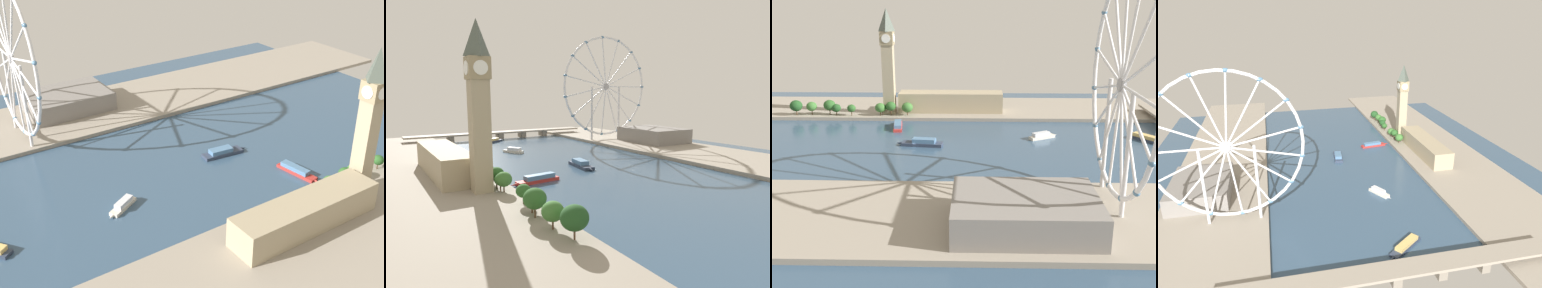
# 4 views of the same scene
# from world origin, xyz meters

# --- Properties ---
(ground_plane) EXTENTS (412.50, 412.50, 0.00)m
(ground_plane) POSITION_xyz_m (0.00, 0.00, 0.00)
(ground_plane) COLOR #334C66
(riverbank_left) EXTENTS (90.00, 520.00, 3.00)m
(riverbank_left) POSITION_xyz_m (-121.25, 0.00, 1.50)
(riverbank_left) COLOR gray
(riverbank_left) RESTS_ON ground_plane
(riverbank_right) EXTENTS (90.00, 520.00, 3.00)m
(riverbank_right) POSITION_xyz_m (121.25, 0.00, 1.50)
(riverbank_right) COLOR gray
(riverbank_right) RESTS_ON ground_plane
(clock_tower) EXTENTS (12.62, 12.62, 94.44)m
(clock_tower) POSITION_xyz_m (-94.55, -33.72, 52.07)
(clock_tower) COLOR tan
(clock_tower) RESTS_ON riverbank_left
(parliament_block) EXTENTS (22.00, 96.10, 18.21)m
(parliament_block) POSITION_xyz_m (-103.49, 22.33, 12.11)
(parliament_block) COLOR tan
(parliament_block) RESTS_ON riverbank_left
(tree_row_embankment) EXTENTS (13.59, 111.70, 13.75)m
(tree_row_embankment) POSITION_xyz_m (-85.41, -70.53, 10.85)
(tree_row_embankment) COLOR #513823
(tree_row_embankment) RESTS_ON riverbank_left
(ferris_wheel) EXTENTS (117.33, 3.20, 120.88)m
(ferris_wheel) POSITION_xyz_m (102.01, 118.85, 65.18)
(ferris_wheel) COLOR silver
(ferris_wheel) RESTS_ON riverbank_right
(riverside_hall) EXTENTS (50.87, 69.11, 15.61)m
(riverside_hall) POSITION_xyz_m (133.98, 69.62, 10.81)
(riverside_hall) COLOR gray
(riverside_hall) RESTS_ON riverbank_right
(river_bridge) EXTENTS (224.50, 16.85, 9.09)m
(river_bridge) POSITION_xyz_m (0.00, 208.48, 6.73)
(river_bridge) COLOR gray
(river_bridge) RESTS_ON ground_plane
(tour_boat_0) EXTENTS (35.67, 10.79, 5.12)m
(tour_boat_0) POSITION_xyz_m (-53.77, -20.35, 2.20)
(tour_boat_0) COLOR #B22D28
(tour_boat_0) RESTS_ON ground_plane
(tour_boat_1) EXTENTS (16.15, 24.14, 5.21)m
(tour_boat_1) POSITION_xyz_m (-24.70, 98.20, 2.18)
(tour_boat_1) COLOR beige
(tour_boat_1) RESTS_ON ground_plane
(tour_boat_2) EXTENTS (12.18, 36.19, 5.57)m
(tour_boat_2) POSITION_xyz_m (-3.77, 5.77, 2.24)
(tour_boat_2) COLOR #2D384C
(tour_boat_2) RESTS_ON ground_plane
(tour_boat_3) EXTENTS (32.26, 25.57, 4.69)m
(tour_boat_3) POSITION_xyz_m (-19.29, 179.12, 2.02)
(tour_boat_3) COLOR #2D384C
(tour_boat_3) RESTS_ON ground_plane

